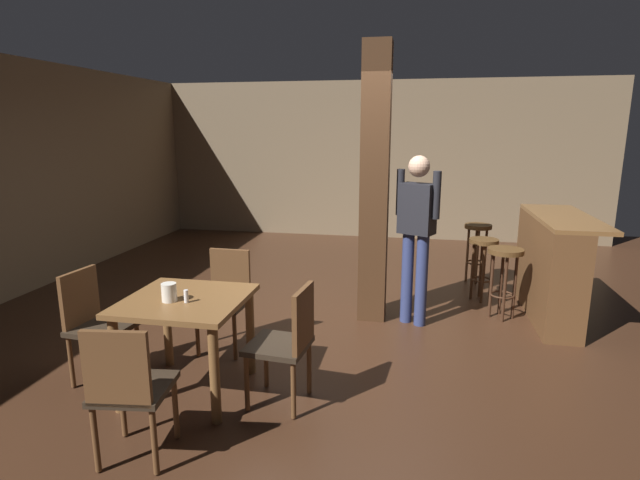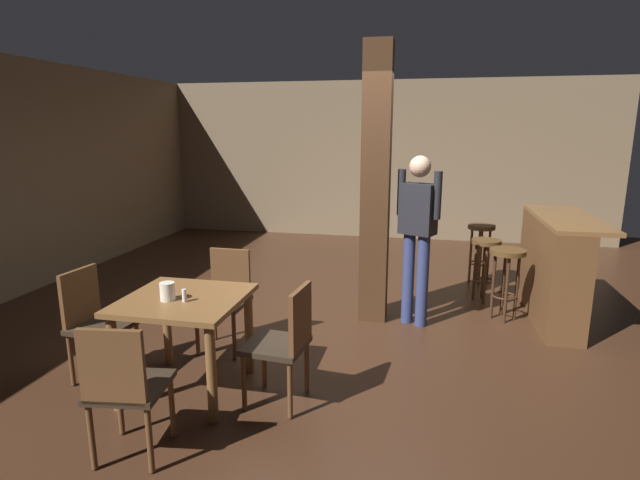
% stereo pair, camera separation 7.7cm
% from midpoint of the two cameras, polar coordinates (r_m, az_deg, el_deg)
% --- Properties ---
extents(ground_plane, '(10.80, 10.80, 0.00)m').
position_cam_midpoint_polar(ground_plane, '(5.09, 2.84, -10.21)').
color(ground_plane, '#382114').
extents(wall_back, '(8.00, 0.10, 2.80)m').
position_cam_midpoint_polar(wall_back, '(9.18, 7.57, 8.97)').
color(wall_back, '#756047').
rests_on(wall_back, ground_plane).
extents(pillar, '(0.28, 0.28, 2.80)m').
position_cam_midpoint_polar(pillar, '(5.09, 6.82, 6.08)').
color(pillar, '#422816').
rests_on(pillar, ground_plane).
extents(dining_table, '(0.87, 0.87, 0.75)m').
position_cam_midpoint_polar(dining_table, '(3.90, -14.65, -8.24)').
color(dining_table, brown).
rests_on(dining_table, ground_plane).
extents(chair_north, '(0.43, 0.43, 0.89)m').
position_cam_midpoint_polar(chair_north, '(4.62, -10.22, -6.08)').
color(chair_north, '#2D2319').
rests_on(chair_north, ground_plane).
extents(chair_south, '(0.47, 0.47, 0.89)m').
position_cam_midpoint_polar(chair_south, '(3.24, -20.84, -15.19)').
color(chair_south, '#2D2319').
rests_on(chair_south, ground_plane).
extents(chair_east, '(0.46, 0.46, 0.89)m').
position_cam_midpoint_polar(chair_east, '(3.63, -3.36, -11.25)').
color(chair_east, '#2D2319').
rests_on(chair_east, ground_plane).
extents(chair_west, '(0.46, 0.46, 0.89)m').
position_cam_midpoint_polar(chair_west, '(4.36, -23.95, -8.20)').
color(chair_west, '#2D2319').
rests_on(chair_west, ground_plane).
extents(napkin_cup, '(0.11, 0.11, 0.13)m').
position_cam_midpoint_polar(napkin_cup, '(3.80, -16.48, -5.66)').
color(napkin_cup, silver).
rests_on(napkin_cup, dining_table).
extents(salt_shaker, '(0.03, 0.03, 0.10)m').
position_cam_midpoint_polar(salt_shaker, '(3.74, -14.69, -6.16)').
color(salt_shaker, silver).
rests_on(salt_shaker, dining_table).
extents(standing_person, '(0.46, 0.33, 1.72)m').
position_cam_midpoint_polar(standing_person, '(5.05, 11.50, 1.28)').
color(standing_person, black).
rests_on(standing_person, ground_plane).
extents(bar_counter, '(0.56, 1.61, 1.09)m').
position_cam_midpoint_polar(bar_counter, '(5.80, 25.33, -2.75)').
color(bar_counter, brown).
rests_on(bar_counter, ground_plane).
extents(bar_stool_near, '(0.36, 0.36, 0.76)m').
position_cam_midpoint_polar(bar_stool_near, '(5.54, 20.92, -2.88)').
color(bar_stool_near, '#4C3319').
rests_on(bar_stool_near, ground_plane).
extents(bar_stool_mid, '(0.33, 0.33, 0.73)m').
position_cam_midpoint_polar(bar_stool_mid, '(6.06, 18.74, -1.70)').
color(bar_stool_mid, '#4C3319').
rests_on(bar_stool_mid, ground_plane).
extents(bar_stool_far, '(0.34, 0.34, 0.77)m').
position_cam_midpoint_polar(bar_stool_far, '(6.75, 18.19, 0.02)').
color(bar_stool_far, '#4C3319').
rests_on(bar_stool_far, ground_plane).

